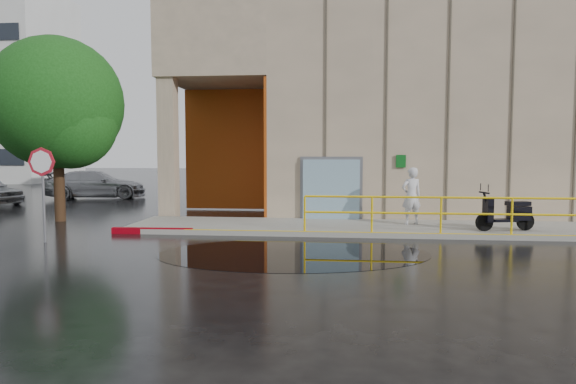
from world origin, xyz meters
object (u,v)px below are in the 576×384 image
Objects in this scene: person at (411,196)px; stop_sign at (42,173)px; car_c at (96,185)px; scooter at (506,204)px; tree_near at (60,108)px; red_curb at (152,231)px.

stop_sign is (-10.05, -3.41, 0.81)m from person.
car_c is at bearing 135.02° from stop_sign.
scooter is at bearing 138.64° from person.
person is 0.70× the size of stop_sign.
person reaches higher than scooter.
stop_sign reaches higher than scooter.
car_c is 0.78× the size of tree_near.
scooter reaches higher than car_c.
scooter is 19.95m from car_c.
red_curb is at bearing -162.38° from car_c.
tree_near is at bearing -176.18° from car_c.
car_c reaches higher than red_curb.
car_c is 9.43m from tree_near.
scooter is at bearing 4.00° from red_curb.
person is 0.36× the size of car_c.
person is at bearing 145.39° from scooter.
red_curb is (-10.25, -0.72, -0.84)m from scooter.
person reaches higher than car_c.
scooter reaches higher than red_curb.
person is 7.96m from red_curb.
stop_sign is at bearing 178.05° from scooter.
stop_sign reaches higher than red_curb.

